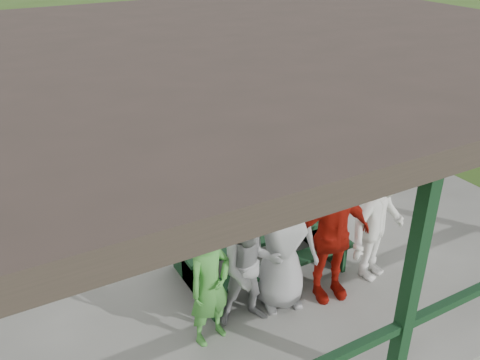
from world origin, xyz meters
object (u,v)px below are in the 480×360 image
pickup_truck (121,63)px  contestant_green (210,286)px  contestant_red (331,236)px  spectator_blue (83,159)px  picnic_table_far (197,189)px  spectator_lblue (173,157)px  contestant_grey_left (250,268)px  contestant_grey_mid (282,241)px  spectator_grey (268,135)px  farm_trailer (9,96)px  contestant_white_fedora (380,220)px  picnic_table_near (259,243)px

pickup_truck → contestant_green: bearing=167.2°
contestant_green → contestant_red: 1.80m
spectator_blue → pickup_truck: bearing=-90.0°
picnic_table_far → pickup_truck: size_ratio=0.51×
spectator_blue → spectator_lblue: bearing=177.7°
contestant_grey_left → contestant_red: (1.21, -0.07, 0.13)m
contestant_red → spectator_blue: 4.89m
contestant_grey_left → spectator_lblue: bearing=98.4°
picnic_table_far → contestant_grey_mid: size_ratio=1.35×
contestant_green → spectator_blue: spectator_blue is taller
contestant_grey_mid → contestant_red: 0.68m
contestant_grey_left → spectator_lblue: size_ratio=1.02×
pickup_truck → spectator_lblue: bearing=168.8°
contestant_green → spectator_blue: size_ratio=0.94×
contestant_grey_mid → picnic_table_far: bearing=101.6°
contestant_green → contestant_grey_mid: (1.14, 0.15, 0.18)m
spectator_lblue → spectator_blue: bearing=-0.2°
contestant_red → pickup_truck: (0.76, 11.72, -0.35)m
pickup_truck → spectator_grey: bearing=-176.4°
picnic_table_far → farm_trailer: size_ratio=0.64×
contestant_white_fedora → spectator_grey: bearing=67.0°
contestant_green → contestant_grey_mid: 1.16m
contestant_grey_mid → farm_trailer: bearing=115.3°
picnic_table_far → farm_trailer: bearing=108.3°
picnic_table_far → spectator_grey: 2.14m
spectator_lblue → farm_trailer: bearing=-46.6°
contestant_grey_left → spectator_blue: spectator_blue is taller
spectator_blue → farm_trailer: bearing=-61.2°
contestant_grey_left → pickup_truck: contestant_grey_left is taller
contestant_red → spectator_lblue: size_ratio=1.18×
picnic_table_near → contestant_grey_mid: (-0.12, -0.76, 0.52)m
contestant_red → pickup_truck: bearing=96.7°
spectator_blue → picnic_table_near: bearing=138.5°
contestant_grey_mid → contestant_white_fedora: (1.52, -0.19, -0.03)m
contestant_grey_left → contestant_red: contestant_red is taller
picnic_table_near → contestant_white_fedora: size_ratio=1.28×
contestant_grey_left → spectator_grey: 4.44m
contestant_grey_left → contestant_white_fedora: (2.07, -0.07, 0.12)m
contestant_grey_left → contestant_white_fedora: bearing=13.5°
contestant_green → contestant_grey_mid: contestant_grey_mid is taller
picnic_table_far → contestant_red: size_ratio=1.38×
spectator_grey → spectator_blue: bearing=-18.3°
spectator_grey → pickup_truck: (-0.57, 8.01, -0.22)m
contestant_grey_left → farm_trailer: contestant_grey_left is taller
farm_trailer → spectator_grey: bearing=-34.8°
picnic_table_far → contestant_red: contestant_red is taller
contestant_grey_mid → picnic_table_near: bearing=93.6°
contestant_green → farm_trailer: (-1.07, 9.69, -0.18)m
contestant_white_fedora → spectator_grey: contestant_white_fedora is taller
picnic_table_near → spectator_grey: size_ratio=1.48×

